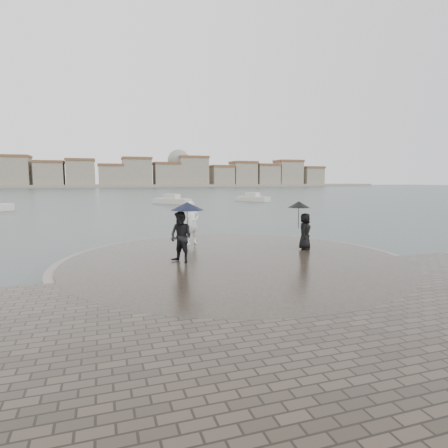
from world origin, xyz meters
name	(u,v)px	position (x,y,z in m)	size (l,w,h in m)	color
ground	(279,297)	(0.00, 0.00, 0.00)	(400.00, 400.00, 0.00)	#2B3835
kerb_ring	(235,264)	(0.00, 3.50, 0.16)	(12.50, 12.50, 0.32)	gray
quay_tip	(235,263)	(0.00, 3.50, 0.18)	(11.90, 11.90, 0.36)	#2D261E
statue	(192,223)	(-0.78, 6.89, 1.31)	(0.69, 0.45, 1.89)	white
visitor_left	(183,228)	(-1.90, 3.52, 1.52)	(1.35, 1.22, 2.04)	black
visitor_right	(303,223)	(3.16, 4.25, 1.43)	(1.12, 0.98, 1.95)	black
far_skyline	(95,174)	(-6.29, 160.71, 5.61)	(260.00, 20.00, 37.00)	gray
boats	(154,202)	(1.96, 39.22, 0.38)	(37.69, 14.11, 1.50)	beige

